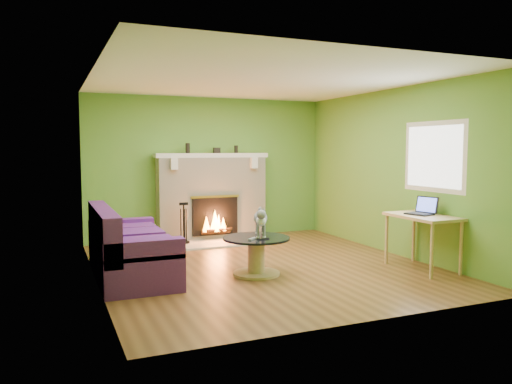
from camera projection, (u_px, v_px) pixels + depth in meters
The scene contains 22 objects.
floor at pixel (262, 266), 7.09m from camera, with size 5.00×5.00×0.00m, color brown.
ceiling at pixel (262, 80), 6.87m from camera, with size 5.00×5.00×0.00m, color white.
wall_back at pixel (209, 168), 9.28m from camera, with size 5.00×5.00×0.00m, color #5A912F.
wall_front at pixel (368, 187), 4.68m from camera, with size 5.00×5.00×0.00m, color #5A912F.
wall_left at pixel (94, 178), 6.11m from camera, with size 5.00×5.00×0.00m, color #5A912F.
wall_right at pixel (393, 172), 7.85m from camera, with size 5.00×5.00×0.00m, color #5A912F.
window_frame at pixel (434, 157), 7.00m from camera, with size 1.20×1.20×0.00m, color silver.
window_pane at pixel (434, 157), 6.99m from camera, with size 1.06×1.06×0.00m, color white.
fireplace at pixel (212, 197), 9.15m from camera, with size 2.10×0.46×1.58m.
hearth at pixel (221, 243), 8.74m from camera, with size 1.50×0.75×0.03m, color beige.
mantel at pixel (212, 155), 9.07m from camera, with size 2.10×0.28×0.08m, color beige.
sofa at pixel (127, 250), 6.47m from camera, with size 0.92×2.03×0.91m.
coffee_table at pixel (256, 253), 6.57m from camera, with size 0.89×0.89×0.50m.
desk at pixel (423, 222), 6.83m from camera, with size 0.59×1.02×0.75m.
cat at pixel (260, 221), 6.61m from camera, with size 0.23×0.64×0.40m, color slate, non-canonical shape.
remote_silver at pixel (253, 239), 6.40m from camera, with size 0.17×0.04×0.02m, color gray.
remote_black at pixel (263, 239), 6.40m from camera, with size 0.16×0.04×0.02m, color black.
laptop at pixel (419, 206), 6.85m from camera, with size 0.29×0.34×0.25m, color black, non-canonical shape.
fire_tools at pixel (184, 223), 8.61m from camera, with size 0.19×0.19×0.71m, color black, non-canonical shape.
mantel_vase_left at pixel (188, 148), 8.91m from camera, with size 0.08×0.08×0.18m, color black.
mantel_vase_right at pixel (236, 149), 9.27m from camera, with size 0.07×0.07×0.14m, color black.
mantel_box at pixel (217, 150), 9.12m from camera, with size 0.12×0.08×0.10m, color black.
Camera 1 is at (-2.79, -6.39, 1.66)m, focal length 35.00 mm.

